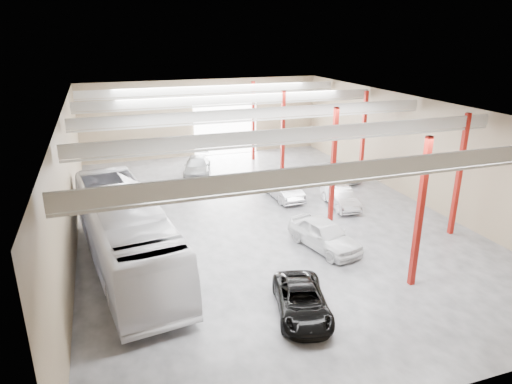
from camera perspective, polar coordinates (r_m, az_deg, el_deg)
depot_shell at (r=27.98m, az=0.70°, el=6.84°), size 22.12×32.12×7.06m
coach_bus at (r=23.21m, az=-16.04°, el=-4.82°), size 4.79×13.57×3.70m
black_sedan at (r=19.39m, az=5.75°, el=-13.38°), size 3.10×4.81×1.23m
car_row_a at (r=24.84m, az=8.54°, el=-5.24°), size 2.89×5.01×1.60m
car_row_b at (r=31.96m, az=3.33°, el=0.53°), size 1.73×4.52×1.47m
car_row_c at (r=37.43m, az=-7.34°, el=3.22°), size 3.26×5.26×1.42m
car_right_near at (r=30.83m, az=10.49°, el=-0.64°), size 1.83×4.16×1.33m
car_right_far at (r=36.44m, az=10.41°, el=2.52°), size 2.22×4.11×1.33m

